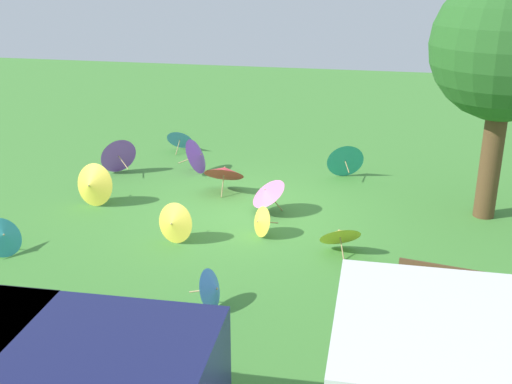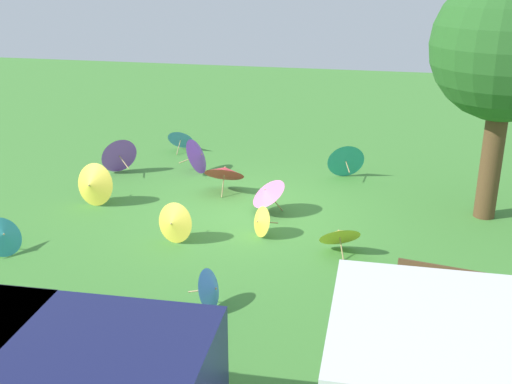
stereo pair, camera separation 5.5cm
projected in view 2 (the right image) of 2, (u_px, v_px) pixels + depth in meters
The scene contains 15 objects.
ground at pixel (249, 211), 12.98m from camera, with size 40.00×40.00×0.00m, color #478C38.
park_bench at pixel (453, 292), 8.83m from camera, with size 1.66×0.73×0.90m.
shade_tree at pixel (507, 48), 11.52m from camera, with size 2.90×2.90×4.97m.
parasol_teal_0 at pixel (2, 236), 10.96m from camera, with size 0.83×0.93×0.70m.
parasol_pink_0 at pixel (267, 192), 12.69m from camera, with size 1.05×1.06×0.79m.
parasol_teal_1 at pixel (345, 159), 14.97m from camera, with size 1.01×0.86×0.92m.
parasol_yellow_0 at pixel (339, 234), 10.98m from camera, with size 0.93×0.87×0.68m.
parasol_yellow_1 at pixel (260, 222), 11.68m from camera, with size 0.61×0.63×0.61m.
parasol_blue_0 at pixel (212, 289), 9.18m from camera, with size 0.58×0.67×0.66m.
parasol_purple_0 at pixel (118, 154), 15.35m from camera, with size 0.99×0.98×0.94m.
parasol_blue_1 at pixel (181, 138), 17.20m from camera, with size 0.76×0.77×0.71m.
parasol_purple_1 at pixel (199, 155), 15.32m from camera, with size 0.84×0.94×0.90m.
parasol_yellow_2 at pixel (92, 185), 13.14m from camera, with size 1.00×0.90×0.96m.
parasol_yellow_3 at pixel (173, 223), 11.39m from camera, with size 0.82×0.75×0.78m.
parasol_red_1 at pixel (225, 171), 13.89m from camera, with size 0.96×0.92×0.85m.
Camera 2 is at (-2.91, 11.68, 4.88)m, focal length 42.54 mm.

